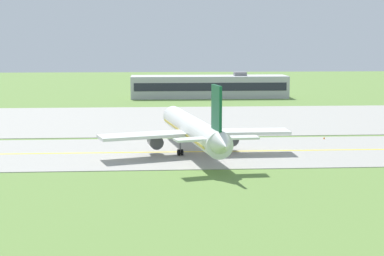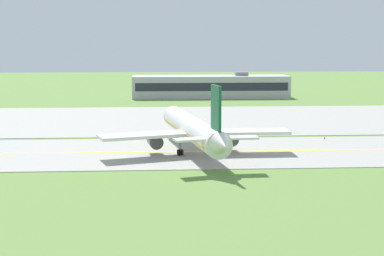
# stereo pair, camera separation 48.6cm
# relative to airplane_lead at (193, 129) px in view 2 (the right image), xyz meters

# --- Properties ---
(ground_plane) EXTENTS (500.00, 500.00, 0.00)m
(ground_plane) POSITION_rel_airplane_lead_xyz_m (5.11, 1.08, -4.13)
(ground_plane) COLOR olive
(taxiway_strip) EXTENTS (240.00, 28.00, 0.10)m
(taxiway_strip) POSITION_rel_airplane_lead_xyz_m (5.11, 1.08, -4.08)
(taxiway_strip) COLOR #9E9B93
(taxiway_strip) RESTS_ON ground
(apron_pad) EXTENTS (140.00, 52.00, 0.10)m
(apron_pad) POSITION_rel_airplane_lead_xyz_m (15.11, 43.08, -4.08)
(apron_pad) COLOR #9E9B93
(apron_pad) RESTS_ON ground
(taxiway_centreline) EXTENTS (220.00, 0.60, 0.01)m
(taxiway_centreline) POSITION_rel_airplane_lead_xyz_m (5.11, 1.08, -4.03)
(taxiway_centreline) COLOR yellow
(taxiway_centreline) RESTS_ON taxiway_strip
(airplane_lead) EXTENTS (32.20, 39.56, 12.70)m
(airplane_lead) POSITION_rel_airplane_lead_xyz_m (0.00, 0.00, 0.00)
(airplane_lead) COLOR white
(airplane_lead) RESTS_ON ground
(terminal_building) EXTENTS (51.42, 11.34, 8.41)m
(terminal_building) POSITION_rel_airplane_lead_xyz_m (11.83, 96.87, -0.51)
(terminal_building) COLOR #B2B2B7
(terminal_building) RESTS_ON ground
(traffic_cone_mid_edge) EXTENTS (0.44, 0.44, 0.60)m
(traffic_cone_mid_edge) POSITION_rel_airplane_lead_xyz_m (26.15, 12.46, -3.83)
(traffic_cone_mid_edge) COLOR orange
(traffic_cone_mid_edge) RESTS_ON ground
(traffic_cone_far_edge) EXTENTS (0.44, 0.44, 0.60)m
(traffic_cone_far_edge) POSITION_rel_airplane_lead_xyz_m (9.00, 13.50, -3.83)
(traffic_cone_far_edge) COLOR orange
(traffic_cone_far_edge) RESTS_ON ground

